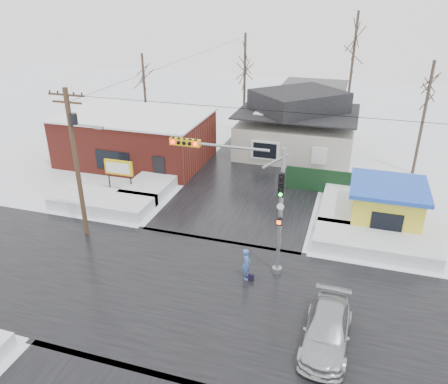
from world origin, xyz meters
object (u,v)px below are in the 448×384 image
(utility_pole, at_px, (76,156))
(marquee_sign, at_px, (119,169))
(car, at_px, (327,331))
(pedestrian, at_px, (246,264))
(traffic_signal, at_px, (250,192))
(kiosk, at_px, (386,205))

(utility_pole, distance_m, marquee_sign, 6.87)
(car, bearing_deg, marquee_sign, 147.18)
(marquee_sign, relative_size, pedestrian, 1.45)
(traffic_signal, bearing_deg, utility_pole, 177.05)
(utility_pole, relative_size, kiosk, 1.96)
(traffic_signal, xyz_separation_m, utility_pole, (-10.36, 0.53, 0.57))
(marquee_sign, bearing_deg, pedestrian, -32.99)
(kiosk, height_order, car, kiosk)
(traffic_signal, bearing_deg, marquee_sign, 150.28)
(traffic_signal, height_order, utility_pole, utility_pole)
(utility_pole, distance_m, pedestrian, 11.41)
(marquee_sign, height_order, pedestrian, marquee_sign)
(traffic_signal, xyz_separation_m, kiosk, (7.07, 7.03, -3.08))
(marquee_sign, bearing_deg, kiosk, 1.55)
(marquee_sign, relative_size, kiosk, 0.55)
(traffic_signal, xyz_separation_m, pedestrian, (0.13, -0.98, -3.66))
(marquee_sign, distance_m, car, 19.41)
(traffic_signal, height_order, kiosk, traffic_signal)
(traffic_signal, xyz_separation_m, car, (4.54, -4.42, -3.86))
(kiosk, bearing_deg, pedestrian, -130.91)
(kiosk, height_order, pedestrian, kiosk)
(traffic_signal, relative_size, marquee_sign, 2.75)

